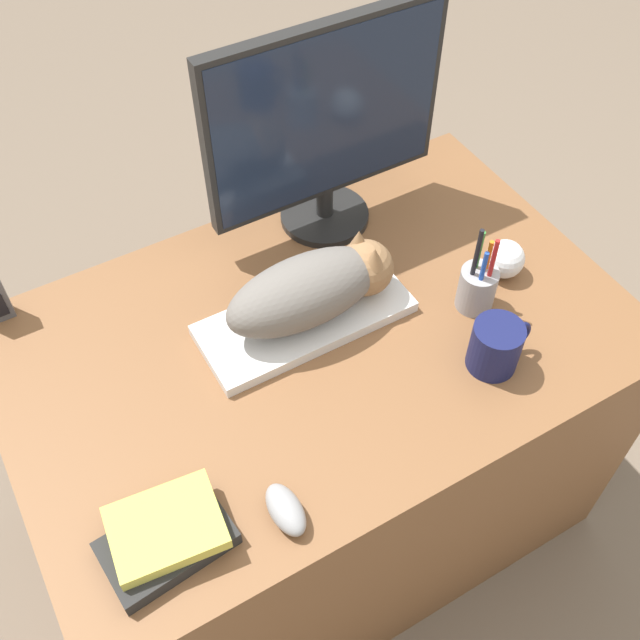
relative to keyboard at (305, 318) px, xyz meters
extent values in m
plane|color=#6B5B4C|center=(0.01, -0.42, -0.74)|extent=(12.00, 12.00, 0.00)
cube|color=brown|center=(0.01, -0.04, -0.38)|extent=(1.19, 0.77, 0.73)
cube|color=silver|center=(0.00, 0.00, 0.00)|extent=(0.41, 0.17, 0.02)
ellipsoid|color=#66605B|center=(0.00, 0.00, 0.08)|extent=(0.31, 0.14, 0.13)
sphere|color=olive|center=(0.13, 0.00, 0.07)|extent=(0.11, 0.11, 0.11)
cone|color=olive|center=(0.13, -0.03, 0.12)|extent=(0.04, 0.04, 0.04)
cone|color=olive|center=(0.13, 0.03, 0.12)|extent=(0.04, 0.04, 0.04)
cylinder|color=black|center=(0.18, 0.24, 0.00)|extent=(0.19, 0.19, 0.02)
cylinder|color=black|center=(0.18, 0.24, 0.04)|extent=(0.04, 0.04, 0.08)
cube|color=black|center=(0.18, 0.24, 0.26)|extent=(0.51, 0.03, 0.37)
cube|color=#192338|center=(0.18, 0.23, 0.26)|extent=(0.48, 0.01, 0.35)
ellipsoid|color=gray|center=(-0.22, -0.33, 0.01)|extent=(0.05, 0.10, 0.04)
cylinder|color=#141947|center=(0.25, -0.26, 0.04)|extent=(0.09, 0.09, 0.10)
torus|color=#141947|center=(0.30, -0.26, 0.04)|extent=(0.07, 0.01, 0.07)
cylinder|color=#939399|center=(0.31, -0.13, 0.03)|extent=(0.07, 0.07, 0.09)
cylinder|color=orange|center=(0.33, -0.12, 0.09)|extent=(0.01, 0.01, 0.12)
cylinder|color=#338C38|center=(0.31, -0.11, 0.10)|extent=(0.01, 0.01, 0.14)
cylinder|color=black|center=(0.29, -0.12, 0.11)|extent=(0.01, 0.01, 0.17)
cylinder|color=#1E47B2|center=(0.30, -0.14, 0.09)|extent=(0.01, 0.01, 0.12)
cylinder|color=#B21E1E|center=(0.32, -0.14, 0.10)|extent=(0.01, 0.01, 0.14)
sphere|color=silver|center=(0.41, -0.09, 0.03)|extent=(0.08, 0.08, 0.08)
cube|color=black|center=(-0.40, -0.29, 0.00)|extent=(0.21, 0.14, 0.03)
cube|color=#CCC14C|center=(-0.40, -0.28, 0.03)|extent=(0.18, 0.15, 0.02)
camera|label=1|loc=(-0.43, -0.81, 1.11)|focal=42.00mm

